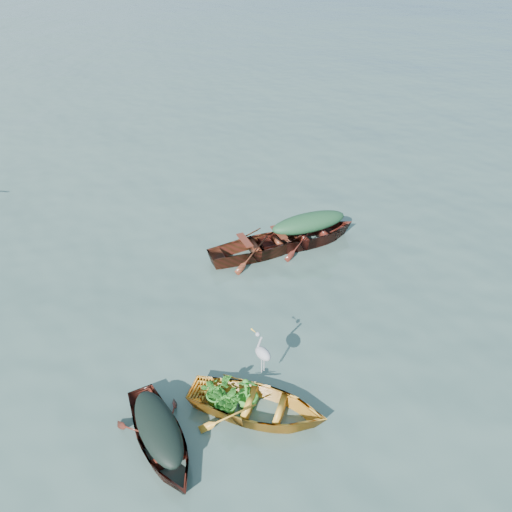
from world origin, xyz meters
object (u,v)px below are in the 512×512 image
(dark_covered_boat, at_px, (162,446))
(open_wooden_boat, at_px, (262,254))
(yellow_dinghy, at_px, (257,414))
(heron, at_px, (263,360))
(green_tarp_boat, at_px, (307,243))

(dark_covered_boat, relative_size, open_wooden_boat, 0.75)
(yellow_dinghy, height_order, dark_covered_boat, yellow_dinghy)
(heron, bearing_deg, open_wooden_boat, 16.54)
(heron, bearing_deg, dark_covered_boat, 141.12)
(dark_covered_boat, bearing_deg, heron, 6.13)
(dark_covered_boat, relative_size, green_tarp_boat, 0.77)
(yellow_dinghy, distance_m, dark_covered_boat, 1.87)
(heron, bearing_deg, yellow_dinghy, -174.81)
(yellow_dinghy, height_order, open_wooden_boat, open_wooden_boat)
(green_tarp_boat, bearing_deg, heron, 142.67)
(yellow_dinghy, xyz_separation_m, dark_covered_boat, (-1.79, 0.53, 0.00))
(dark_covered_boat, distance_m, open_wooden_boat, 6.50)
(yellow_dinghy, bearing_deg, heron, 5.19)
(green_tarp_boat, bearing_deg, dark_covered_boat, 131.31)
(dark_covered_boat, height_order, green_tarp_boat, green_tarp_boat)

